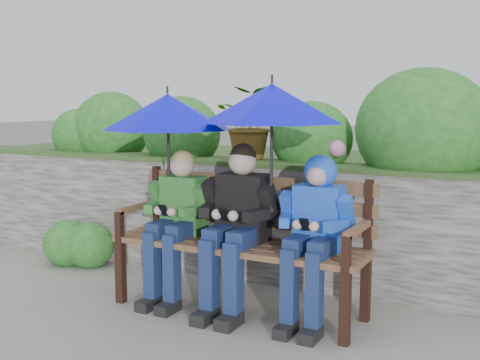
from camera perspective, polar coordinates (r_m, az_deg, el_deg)
The scene contains 8 objects.
ground at distance 4.68m, azimuth -0.57°, elevation -11.75°, with size 60.00×60.00×0.00m, color slate.
garden_backdrop at distance 5.97m, azimuth 6.90°, elevation -1.72°, with size 8.00×2.88×1.84m.
park_bench at distance 4.47m, azimuth 0.31°, elevation -5.05°, with size 1.91×0.56×1.01m.
boy_left at distance 4.63m, azimuth -6.02°, elevation -3.47°, with size 0.50×0.57×1.17m.
boy_middle at distance 4.36m, azimuth -0.31°, elevation -3.74°, with size 0.55×0.63×1.24m.
boy_right at distance 4.14m, azimuth 7.08°, elevation -4.17°, with size 0.50×0.60×1.18m.
umbrella_left at distance 4.63m, azimuth -6.86°, elevation 6.42°, with size 0.99×0.99×0.92m.
umbrella_right at distance 4.18m, azimuth 3.04°, elevation 7.26°, with size 1.02×1.02×0.97m.
Camera 1 is at (2.06, -3.90, 1.56)m, focal length 45.00 mm.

